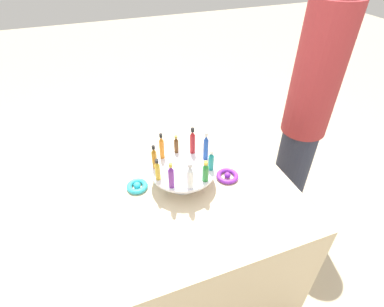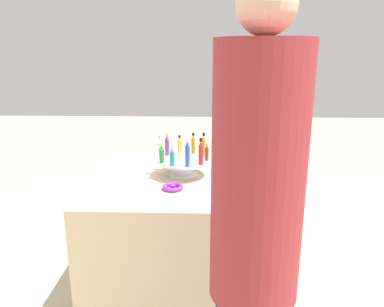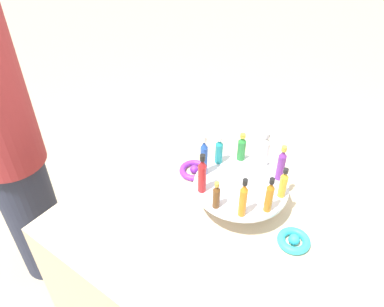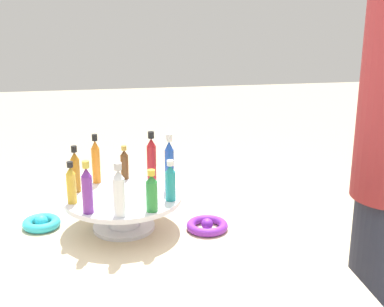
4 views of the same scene
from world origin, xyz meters
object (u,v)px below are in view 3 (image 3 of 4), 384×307
Objects in this scene: bottle_green at (242,148)px; bottle_teal at (219,151)px; bottle_brown at (216,196)px; ribbon_bow_teal at (294,241)px; bottle_gold at (283,184)px; bottle_clear at (265,151)px; display_stand at (240,190)px; bottle_orange at (243,199)px; bottle_blue at (204,157)px; bottle_amber at (269,196)px; bottle_purple at (281,164)px; person_figure at (2,134)px; ribbon_bow_purple at (194,170)px; bottle_red at (202,175)px.

bottle_teal is (0.06, -0.05, 0.00)m from bottle_green.
bottle_green is 0.08m from bottle_teal.
bottle_teal reaches higher than bottle_brown.
bottle_green is 0.33m from ribbon_bow_teal.
ribbon_bow_teal is at bearing 51.60° from bottle_gold.
bottle_clear reaches higher than bottle_brown.
display_stand is 0.14m from bottle_green.
bottle_blue is at bearing -113.04° from bottle_orange.
bottle_blue is 0.36m from ribbon_bow_teal.
bottle_amber reaches higher than bottle_brown.
bottle_purple is at bearing 138.96° from display_stand.
bottle_blue reaches higher than bottle_gold.
ribbon_bow_teal is at bearing 61.54° from bottle_green.
person_figure reaches higher than ribbon_bow_teal.
bottle_clear is at bearing 110.92° from ribbon_bow_purple.
bottle_blue reaches higher than bottle_red.
person_figure is at bearing -69.60° from bottle_purple.
bottle_red is 0.09× the size of person_figure.
bottle_blue is (0.15, -0.13, 0.01)m from bottle_clear.
ribbon_bow_teal is (-0.08, 0.22, -0.12)m from bottle_brown.
bottle_blue reaches higher than bottle_purple.
bottle_brown reaches higher than ribbon_bow_teal.
bottle_teal is (-0.10, -0.23, -0.01)m from bottle_amber.
bottle_purple reaches higher than bottle_brown.
bottle_amber is at bearing -4.46° from person_figure.
bottle_blue reaches higher than ribbon_bow_teal.
bottle_purple is 0.85× the size of bottle_blue.
bottle_purple reaches higher than ribbon_bow_purple.
bottle_red is at bearing -4.63° from person_figure.
bottle_gold is 0.35m from ribbon_bow_purple.
bottle_teal is at bearing 95.08° from ribbon_bow_purple.
bottle_green is at bearing -113.04° from bottle_gold.
bottle_amber is (0.05, 0.11, 0.08)m from display_stand.
bottle_orange is 0.34m from ribbon_bow_purple.
bottle_teal is at bearing -167.04° from bottle_red.
ribbon_bow_purple is at bearing -105.48° from bottle_amber.
ribbon_bow_teal is at bearing 87.82° from bottle_blue.
bottle_clear is 0.98m from person_figure.
bottle_red is (-0.01, -0.14, 0.00)m from bottle_orange.
bottle_blue is at bearing -149.04° from bottle_red.
bottle_gold is 0.99× the size of ribbon_bow_purple.
bottle_clear reaches higher than bottle_green.
ribbon_bow_teal is (0.01, 0.33, -0.14)m from bottle_blue.
bottle_green is at bearing 7.68° from person_figure.
person_figure is at bearing -73.29° from display_stand.
bottle_clear reaches higher than bottle_purple.
bottle_clear is 0.93× the size of bottle_red.
bottle_purple reaches higher than bottle_green.
bottle_green is at bearing 114.79° from ribbon_bow_purple.
bottle_blue is 0.18m from ribbon_bow_purple.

